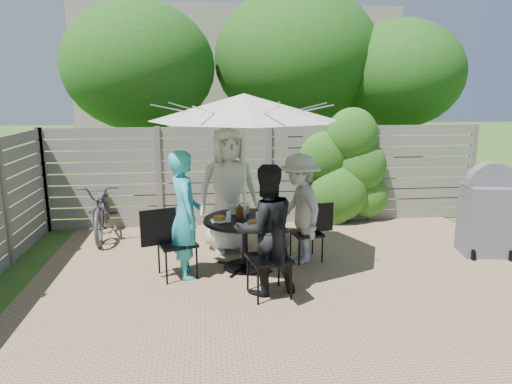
{
  "coord_description": "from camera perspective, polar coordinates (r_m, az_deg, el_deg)",
  "views": [
    {
      "loc": [
        -1.19,
        -5.24,
        2.46
      ],
      "look_at": [
        -0.46,
        1.02,
        1.07
      ],
      "focal_mm": 32.0,
      "sensor_mm": 36.0,
      "label": 1
    }
  ],
  "objects": [
    {
      "name": "glass_back",
      "position": [
        6.51,
        -3.0,
        -2.19
      ],
      "size": [
        0.07,
        0.07,
        0.14
      ],
      "primitive_type": "cylinder",
      "color": "silver",
      "rests_on": "patio_table"
    },
    {
      "name": "chair_front",
      "position": [
        5.6,
        1.69,
        -10.2
      ],
      "size": [
        0.56,
        0.76,
        1.0
      ],
      "rotation": [
        0.0,
        0.0,
        1.77
      ],
      "color": "black",
      "rests_on": "ground"
    },
    {
      "name": "plate_front",
      "position": [
        5.99,
        -0.36,
        -3.96
      ],
      "size": [
        0.26,
        0.26,
        0.06
      ],
      "color": "white",
      "rests_on": "patio_table"
    },
    {
      "name": "bicycle",
      "position": [
        8.28,
        -18.59,
        -1.98
      ],
      "size": [
        0.82,
        1.9,
        0.97
      ],
      "primitive_type": "imported",
      "rotation": [
        0.0,
        0.0,
        0.1
      ],
      "color": "#333338",
      "rests_on": "ground"
    },
    {
      "name": "glass_right",
      "position": [
        6.48,
        0.48,
        -2.26
      ],
      "size": [
        0.07,
        0.07,
        0.14
      ],
      "primitive_type": "cylinder",
      "color": "silver",
      "rests_on": "patio_table"
    },
    {
      "name": "person_front",
      "position": [
        5.55,
        1.22,
        -4.8
      ],
      "size": [
        0.91,
        0.77,
        1.62
      ],
      "primitive_type": "imported",
      "rotation": [
        0.0,
        0.0,
        3.36
      ],
      "color": "black",
      "rests_on": "ground"
    },
    {
      "name": "plate_left",
      "position": [
        6.22,
        -4.58,
        -3.37
      ],
      "size": [
        0.26,
        0.26,
        0.06
      ],
      "color": "white",
      "rests_on": "patio_table"
    },
    {
      "name": "chair_back",
      "position": [
        7.34,
        -3.71,
        -4.87
      ],
      "size": [
        0.48,
        0.68,
        0.91
      ],
      "rotation": [
        0.0,
        0.0,
        4.83
      ],
      "color": "black",
      "rests_on": "ground"
    },
    {
      "name": "person_right",
      "position": [
        6.6,
        5.46,
        -2.13
      ],
      "size": [
        0.81,
        1.14,
        1.61
      ],
      "primitive_type": "imported",
      "rotation": [
        0.0,
        0.0,
        4.93
      ],
      "color": "#A3A5A0",
      "rests_on": "ground"
    },
    {
      "name": "syrup_jug",
      "position": [
        6.33,
        -2.08,
        -2.53
      ],
      "size": [
        0.09,
        0.09,
        0.16
      ],
      "primitive_type": "cylinder",
      "color": "#59280C",
      "rests_on": "patio_table"
    },
    {
      "name": "patio_table",
      "position": [
        6.39,
        -1.41,
        -5.23
      ],
      "size": [
        1.35,
        1.35,
        0.74
      ],
      "rotation": [
        0.0,
        0.0,
        0.22
      ],
      "color": "black",
      "rests_on": "ground"
    },
    {
      "name": "plate_right",
      "position": [
        6.43,
        1.64,
        -2.8
      ],
      "size": [
        0.26,
        0.26,
        0.06
      ],
      "color": "white",
      "rests_on": "patio_table"
    },
    {
      "name": "chair_right",
      "position": [
        6.81,
        6.4,
        -6.46
      ],
      "size": [
        0.65,
        0.48,
        0.86
      ],
      "rotation": [
        0.0,
        0.0,
        3.31
      ],
      "color": "black",
      "rests_on": "ground"
    },
    {
      "name": "person_left",
      "position": [
        6.1,
        -8.88,
        -2.87
      ],
      "size": [
        0.54,
        0.7,
        1.72
      ],
      "primitive_type": "imported",
      "rotation": [
        0.0,
        0.0,
        8.08
      ],
      "color": "#29A5B5",
      "rests_on": "ground"
    },
    {
      "name": "chair_left",
      "position": [
        6.25,
        -9.94,
        -8.0
      ],
      "size": [
        0.75,
        0.6,
        0.98
      ],
      "rotation": [
        0.0,
        0.0,
        6.61
      ],
      "color": "black",
      "rests_on": "ground"
    },
    {
      "name": "plate_back",
      "position": [
        6.65,
        -2.37,
        -2.29
      ],
      "size": [
        0.26,
        0.26,
        0.06
      ],
      "color": "white",
      "rests_on": "patio_table"
    },
    {
      "name": "bbq_grill",
      "position": [
        7.73,
        26.97,
        -2.4
      ],
      "size": [
        0.79,
        0.66,
        1.44
      ],
      "rotation": [
        0.0,
        0.0,
        -0.18
      ],
      "color": "slate",
      "rests_on": "ground"
    },
    {
      "name": "coffee_cup",
      "position": [
        6.54,
        -1.18,
        -2.22
      ],
      "size": [
        0.08,
        0.08,
        0.12
      ],
      "primitive_type": "cylinder",
      "color": "#C6B293",
      "rests_on": "patio_table"
    },
    {
      "name": "backyard_envelope",
      "position": [
        15.59,
        -1.95,
        13.03
      ],
      "size": [
        60.0,
        60.0,
        5.0
      ],
      "color": "#31531A",
      "rests_on": "ground"
    },
    {
      "name": "glass_front",
      "position": [
        6.1,
        0.27,
        -3.2
      ],
      "size": [
        0.07,
        0.07,
        0.14
      ],
      "primitive_type": "cylinder",
      "color": "silver",
      "rests_on": "patio_table"
    },
    {
      "name": "person_back",
      "position": [
        7.04,
        -3.5,
        0.23
      ],
      "size": [
        1.06,
        0.81,
        1.94
      ],
      "primitive_type": "imported",
      "rotation": [
        0.0,
        0.0,
        6.5
      ],
      "color": "silver",
      "rests_on": "ground"
    },
    {
      "name": "umbrella",
      "position": [
        6.09,
        -1.49,
        10.55
      ],
      "size": [
        3.0,
        3.0,
        2.43
      ],
      "rotation": [
        0.0,
        0.0,
        0.22
      ],
      "color": "silver",
      "rests_on": "ground"
    },
    {
      "name": "glass_left",
      "position": [
        6.13,
        -3.43,
        -3.13
      ],
      "size": [
        0.07,
        0.07,
        0.14
      ],
      "primitive_type": "cylinder",
      "color": "silver",
      "rests_on": "patio_table"
    }
  ]
}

